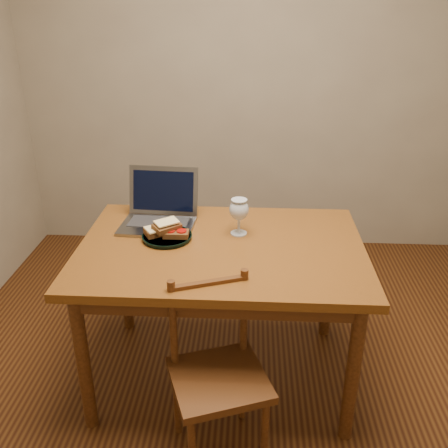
# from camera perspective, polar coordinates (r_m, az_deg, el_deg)

# --- Properties ---
(floor) EXTENTS (3.20, 3.20, 0.02)m
(floor) POSITION_cam_1_polar(r_m,az_deg,el_deg) (2.66, 1.44, -17.63)
(floor) COLOR black
(floor) RESTS_ON ground
(back_wall) EXTENTS (3.20, 0.02, 2.60)m
(back_wall) POSITION_cam_1_polar(r_m,az_deg,el_deg) (3.60, 2.59, 17.10)
(back_wall) COLOR gray
(back_wall) RESTS_ON floor
(table) EXTENTS (1.30, 0.90, 0.74)m
(table) POSITION_cam_1_polar(r_m,az_deg,el_deg) (2.32, -0.30, -4.33)
(table) COLOR #4E2B0D
(table) RESTS_ON floor
(chair) EXTENTS (0.47, 0.46, 0.40)m
(chair) POSITION_cam_1_polar(r_m,az_deg,el_deg) (2.07, -0.76, -15.96)
(chair) COLOR #351C0B
(chair) RESTS_ON floor
(plate) EXTENTS (0.23, 0.23, 0.02)m
(plate) POSITION_cam_1_polar(r_m,az_deg,el_deg) (2.34, -6.52, -1.49)
(plate) COLOR black
(plate) RESTS_ON table
(sandwich_cheese) EXTENTS (0.15, 0.13, 0.04)m
(sandwich_cheese) POSITION_cam_1_polar(r_m,az_deg,el_deg) (2.35, -7.44, -0.68)
(sandwich_cheese) COLOR #381E0C
(sandwich_cheese) RESTS_ON plate
(sandwich_tomato) EXTENTS (0.12, 0.07, 0.04)m
(sandwich_tomato) POSITION_cam_1_polar(r_m,az_deg,el_deg) (2.31, -5.51, -1.02)
(sandwich_tomato) COLOR #381E0C
(sandwich_tomato) RESTS_ON plate
(sandwich_top) EXTENTS (0.14, 0.14, 0.04)m
(sandwich_top) POSITION_cam_1_polar(r_m,az_deg,el_deg) (2.32, -6.56, -0.19)
(sandwich_top) COLOR #381E0C
(sandwich_top) RESTS_ON plate
(milk_glass) EXTENTS (0.09, 0.09, 0.18)m
(milk_glass) POSITION_cam_1_polar(r_m,az_deg,el_deg) (2.35, 1.72, 0.84)
(milk_glass) COLOR white
(milk_glass) RESTS_ON table
(laptop) EXTENTS (0.37, 0.34, 0.25)m
(laptop) POSITION_cam_1_polar(r_m,az_deg,el_deg) (2.50, -7.31, 1.71)
(laptop) COLOR slate
(laptop) RESTS_ON table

